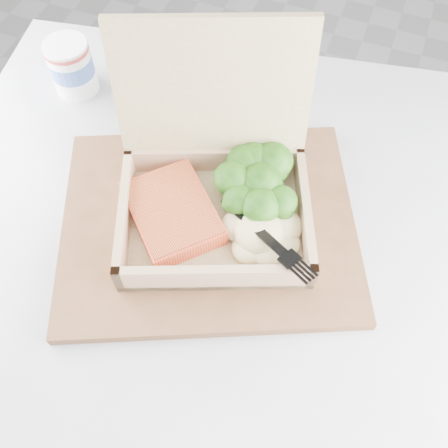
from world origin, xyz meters
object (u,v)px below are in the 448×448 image
at_px(cafe_table, 206,301).
at_px(serving_tray, 209,223).
at_px(paper_cup, 71,66).
at_px(takeout_container, 214,178).

height_order(cafe_table, serving_tray, serving_tray).
height_order(cafe_table, paper_cup, paper_cup).
xyz_separation_m(serving_tray, paper_cup, (-0.28, 0.16, 0.04)).
height_order(serving_tray, takeout_container, takeout_container).
height_order(serving_tray, paper_cup, paper_cup).
distance_m(serving_tray, takeout_container, 0.07).
xyz_separation_m(takeout_container, paper_cup, (-0.27, 0.13, -0.02)).
height_order(cafe_table, takeout_container, takeout_container).
relative_size(cafe_table, takeout_container, 3.01).
bearing_deg(cafe_table, takeout_container, 93.79).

